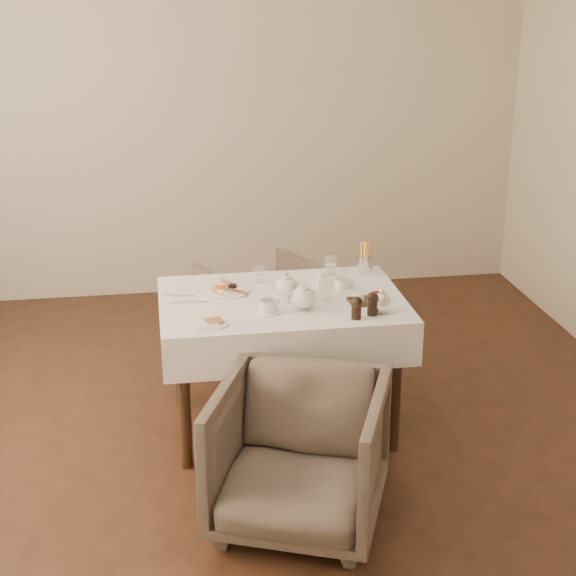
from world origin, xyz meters
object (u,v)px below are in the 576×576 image
Objects in this scene: table at (282,319)px; armchair_far at (264,313)px; breakfast_plate at (223,290)px; teapot_centre at (287,284)px; armchair_near at (299,456)px.

table is 1.84× the size of armchair_far.
armchair_far is 0.93m from breakfast_plate.
breakfast_plate is at bearing 161.57° from teapot_centre.
armchair_near is 1.79m from armchair_far.
teapot_centre reaches higher than table.
teapot_centre is at bearing 106.37° from armchair_near.
teapot_centre is (0.03, 0.03, 0.18)m from table.
breakfast_plate reaches higher than armchair_far.
table is 0.96m from armchair_far.
breakfast_plate reaches higher than table.
breakfast_plate is 1.66× the size of teapot_centre.
armchair_near is (-0.06, -0.89, -0.30)m from table.
teapot_centre is (0.33, -0.12, 0.06)m from breakfast_plate.
teapot_centre reaches higher than armchair_far.
teapot_centre reaches higher than armchair_near.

